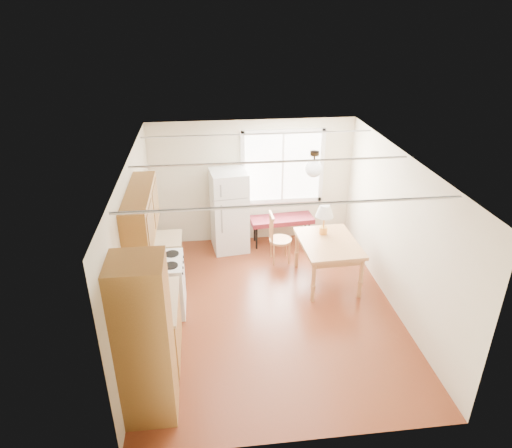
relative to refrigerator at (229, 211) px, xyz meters
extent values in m
cube|color=#542011|center=(0.49, -2.12, -0.81)|extent=(4.60, 5.60, 0.12)
cube|color=white|center=(0.49, -2.12, 1.69)|extent=(4.60, 5.60, 0.12)
cube|color=beige|center=(0.49, 0.38, 0.44)|extent=(4.60, 0.10, 2.50)
cube|color=beige|center=(0.49, -4.62, 0.44)|extent=(4.60, 0.10, 2.50)
cube|color=beige|center=(-1.51, -2.12, 0.44)|extent=(0.10, 5.60, 2.50)
cube|color=beige|center=(2.49, -2.12, 0.44)|extent=(0.10, 5.60, 2.50)
cube|color=brown|center=(-1.21, -3.97, 0.24)|extent=(0.60, 0.60, 2.10)
cube|color=brown|center=(-1.21, -2.97, -0.38)|extent=(0.60, 1.10, 0.86)
cube|color=tan|center=(-1.20, -2.97, 0.07)|extent=(0.62, 1.14, 0.04)
cube|color=white|center=(-1.18, -1.92, -0.36)|extent=(0.65, 0.76, 0.90)
cube|color=brown|center=(-1.21, -1.17, -0.38)|extent=(0.60, 0.60, 0.86)
cube|color=brown|center=(-1.34, -2.27, 1.04)|extent=(0.33, 1.60, 0.70)
cube|color=white|center=(1.09, 0.37, 0.74)|extent=(1.50, 0.02, 1.35)
cylinder|color=#2E2214|center=(1.19, -1.72, 1.65)|extent=(0.14, 0.14, 0.06)
cylinder|color=#2E2214|center=(1.19, -1.72, 1.55)|extent=(0.03, 0.03, 0.16)
sphere|color=white|center=(1.19, -1.72, 1.41)|extent=(0.26, 0.26, 0.26)
cube|color=white|center=(0.00, 0.00, 0.00)|extent=(0.75, 0.75, 1.63)
cube|color=gray|center=(0.00, -0.33, 0.38)|extent=(0.67, 0.02, 0.02)
cube|color=gray|center=(-0.17, -0.35, 0.16)|extent=(0.03, 0.03, 0.98)
cube|color=#57141E|center=(1.05, 0.07, -0.28)|extent=(1.30, 0.57, 0.10)
cylinder|color=black|center=(0.52, -0.11, -0.57)|extent=(0.04, 0.04, 0.49)
cylinder|color=black|center=(1.58, -0.11, -0.57)|extent=(0.04, 0.04, 0.49)
cylinder|color=black|center=(0.52, 0.25, -0.57)|extent=(0.04, 0.04, 0.49)
cylinder|color=black|center=(1.58, 0.25, -0.57)|extent=(0.04, 0.04, 0.49)
cube|color=#A76E40|center=(1.61, -1.42, -0.05)|extent=(1.00, 1.31, 0.06)
cube|color=#A76E40|center=(1.61, -1.42, -0.13)|extent=(0.90, 1.20, 0.10)
cylinder|color=#A76E40|center=(1.23, -2.00, -0.45)|extent=(0.07, 0.07, 0.73)
cylinder|color=#A76E40|center=(2.04, -1.97, -0.45)|extent=(0.07, 0.07, 0.73)
cylinder|color=#A76E40|center=(1.18, -0.87, -0.45)|extent=(0.07, 0.07, 0.73)
cylinder|color=#A76E40|center=(1.99, -0.84, -0.45)|extent=(0.07, 0.07, 0.73)
cylinder|color=#A76E40|center=(0.91, -0.62, -0.38)|extent=(0.43, 0.43, 0.05)
cylinder|color=#A76E40|center=(0.77, -0.77, -0.59)|extent=(0.04, 0.04, 0.44)
cylinder|color=#A76E40|center=(1.06, -0.76, -0.59)|extent=(0.04, 0.04, 0.44)
cylinder|color=#A76E40|center=(0.76, -0.48, -0.59)|extent=(0.04, 0.04, 0.44)
cylinder|color=#A76E40|center=(1.05, -0.47, -0.59)|extent=(0.04, 0.04, 0.44)
cylinder|color=#C28B3E|center=(1.59, -1.12, 0.04)|extent=(0.15, 0.15, 0.13)
cylinder|color=#C28B3E|center=(1.59, -1.12, 0.21)|extent=(0.03, 0.03, 0.21)
cone|color=silver|center=(1.59, -1.12, 0.42)|extent=(0.32, 0.32, 0.21)
cube|color=black|center=(-1.23, -3.36, 0.13)|extent=(0.25, 0.28, 0.08)
cube|color=black|center=(-1.23, -3.45, 0.31)|extent=(0.20, 0.12, 0.29)
cylinder|color=black|center=(-1.23, -3.30, 0.23)|extent=(0.14, 0.14, 0.12)
cylinder|color=red|center=(-1.28, -2.59, 0.16)|extent=(0.11, 0.11, 0.15)
sphere|color=red|center=(-1.28, -2.59, 0.26)|extent=(0.05, 0.05, 0.05)
camera|label=1|loc=(-0.44, -8.10, 3.66)|focal=32.00mm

